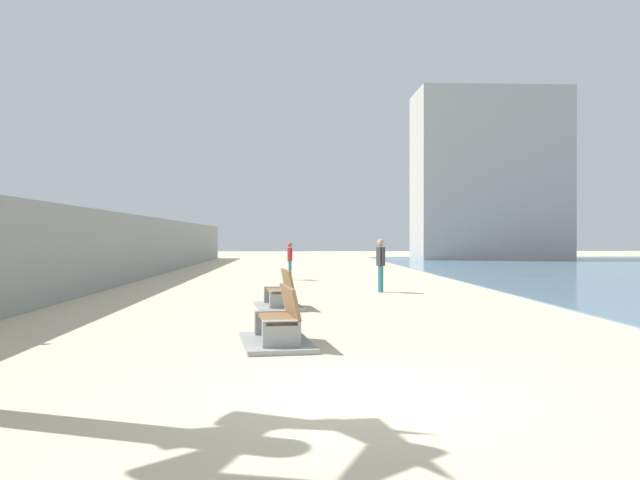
{
  "coord_description": "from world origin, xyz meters",
  "views": [
    {
      "loc": [
        -0.86,
        -7.5,
        1.79
      ],
      "look_at": [
        0.15,
        14.86,
        1.7
      ],
      "focal_mm": 37.23,
      "sensor_mm": 36.0,
      "label": 1
    }
  ],
  "objects_px": {
    "bench_far": "(280,299)",
    "person_walking": "(290,258)",
    "bench_near": "(278,331)",
    "person_standing": "(381,261)"
  },
  "relations": [
    {
      "from": "bench_near",
      "to": "person_standing",
      "type": "xyz_separation_m",
      "value": [
        3.16,
        10.47,
        0.79
      ]
    },
    {
      "from": "person_standing",
      "to": "bench_far",
      "type": "bearing_deg",
      "value": -124.43
    },
    {
      "from": "bench_near",
      "to": "person_walking",
      "type": "relative_size",
      "value": 1.4
    },
    {
      "from": "person_walking",
      "to": "person_standing",
      "type": "xyz_separation_m",
      "value": [
        2.96,
        -6.47,
        0.1
      ]
    },
    {
      "from": "person_standing",
      "to": "person_walking",
      "type": "bearing_deg",
      "value": 114.63
    },
    {
      "from": "person_walking",
      "to": "person_standing",
      "type": "relative_size",
      "value": 0.92
    },
    {
      "from": "person_walking",
      "to": "person_standing",
      "type": "height_order",
      "value": "person_standing"
    },
    {
      "from": "bench_far",
      "to": "person_walking",
      "type": "relative_size",
      "value": 1.4
    },
    {
      "from": "bench_near",
      "to": "bench_far",
      "type": "height_order",
      "value": "same"
    },
    {
      "from": "bench_near",
      "to": "person_standing",
      "type": "distance_m",
      "value": 10.96
    }
  ]
}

